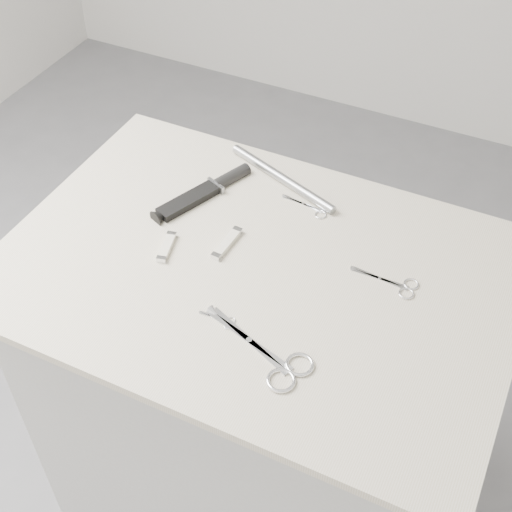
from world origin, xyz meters
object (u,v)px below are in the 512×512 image
at_px(embroidery_scissors_a, 396,284).
at_px(pocket_knife_b, 227,243).
at_px(tiny_scissors, 222,320).
at_px(metal_rail, 282,178).
at_px(pocket_knife_a, 167,247).
at_px(large_shears, 275,361).
at_px(plinth, 257,404).
at_px(embroidery_scissors_b, 314,208).
at_px(sheathed_knife, 208,189).

relative_size(embroidery_scissors_a, pocket_knife_b, 1.34).
height_order(tiny_scissors, metal_rail, metal_rail).
bearing_deg(pocket_knife_a, large_shears, -131.24).
relative_size(tiny_scissors, pocket_knife_b, 0.70).
relative_size(plinth, pocket_knife_a, 10.83).
height_order(embroidery_scissors_b, pocket_knife_b, pocket_knife_b).
xyz_separation_m(plinth, sheathed_knife, (-0.19, 0.16, 0.48)).
xyz_separation_m(large_shears, pocket_knife_b, (-0.21, 0.22, 0.00)).
distance_m(tiny_scissors, pocket_knife_b, 0.20).
bearing_deg(large_shears, embroidery_scissors_a, 82.57).
height_order(plinth, embroidery_scissors_a, embroidery_scissors_a).
distance_m(embroidery_scissors_a, sheathed_knife, 0.46).
relative_size(sheathed_knife, pocket_knife_b, 2.40).
bearing_deg(metal_rail, embroidery_scissors_a, -30.42).
relative_size(tiny_scissors, sheathed_knife, 0.29).
distance_m(plinth, sheathed_knife, 0.54).
relative_size(embroidery_scissors_b, tiny_scissors, 1.61).
bearing_deg(pocket_knife_b, pocket_knife_a, 123.57).
height_order(tiny_scissors, pocket_knife_a, pocket_knife_a).
distance_m(plinth, pocket_knife_b, 0.48).
bearing_deg(plinth, embroidery_scissors_b, 80.95).
bearing_deg(tiny_scissors, large_shears, -18.69).
relative_size(pocket_knife_a, metal_rail, 0.28).
xyz_separation_m(sheathed_knife, pocket_knife_b, (0.11, -0.13, -0.00)).
height_order(pocket_knife_a, pocket_knife_b, pocket_knife_b).
xyz_separation_m(tiny_scissors, pocket_knife_b, (-0.08, 0.18, 0.00)).
xyz_separation_m(large_shears, sheathed_knife, (-0.32, 0.35, 0.01)).
distance_m(large_shears, embroidery_scissors_a, 0.29).
bearing_deg(large_shears, plinth, 142.83).
bearing_deg(embroidery_scissors_a, sheathed_knife, 171.40).
bearing_deg(tiny_scissors, embroidery_scissors_a, 40.19).
xyz_separation_m(plinth, large_shears, (0.13, -0.19, 0.47)).
bearing_deg(plinth, large_shears, -56.39).
bearing_deg(large_shears, tiny_scissors, -178.93).
bearing_deg(pocket_knife_a, pocket_knife_b, -73.43).
bearing_deg(plinth, metal_rail, 103.92).
relative_size(pocket_knife_a, pocket_knife_b, 0.85).
bearing_deg(metal_rail, sheathed_knife, -140.95).
xyz_separation_m(embroidery_scissors_a, embroidery_scissors_b, (-0.23, 0.14, -0.00)).
bearing_deg(embroidery_scissors_a, large_shears, -114.43).
height_order(large_shears, sheathed_knife, sheathed_knife).
height_order(large_shears, pocket_knife_a, pocket_knife_a).
bearing_deg(tiny_scissors, metal_rail, 98.57).
relative_size(plinth, embroidery_scissors_b, 8.13).
bearing_deg(metal_rail, tiny_scissors, -80.91).
relative_size(tiny_scissors, metal_rail, 0.23).
distance_m(embroidery_scissors_b, sheathed_knife, 0.23).
relative_size(large_shears, embroidery_scissors_a, 1.71).
height_order(pocket_knife_b, metal_rail, metal_rail).
bearing_deg(sheathed_knife, metal_rail, -28.58).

